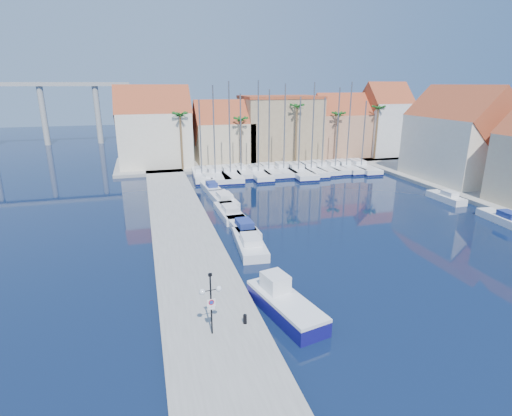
{
  "coord_description": "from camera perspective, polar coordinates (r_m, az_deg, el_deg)",
  "views": [
    {
      "loc": [
        -12.13,
        -24.09,
        14.1
      ],
      "look_at": [
        -2.41,
        10.11,
        3.0
      ],
      "focal_mm": 28.0,
      "sensor_mm": 36.0,
      "label": 1
    }
  ],
  "objects": [
    {
      "name": "sailboat_6",
      "position": [
        65.93,
        3.85,
        5.5
      ],
      "size": [
        3.21,
        9.64,
        14.13
      ],
      "rotation": [
        0.0,
        0.0,
        -0.08
      ],
      "color": "white",
      "rests_on": "ground"
    },
    {
      "name": "palm_2",
      "position": [
        71.18,
        5.87,
        13.96
      ],
      "size": [
        2.6,
        2.6,
        11.15
      ],
      "color": "brown",
      "rests_on": "shore_north"
    },
    {
      "name": "sailboat_1",
      "position": [
        62.53,
        -5.96,
        4.76
      ],
      "size": [
        3.39,
        11.25,
        13.93
      ],
      "rotation": [
        0.0,
        0.0,
        0.04
      ],
      "color": "white",
      "rests_on": "ground"
    },
    {
      "name": "building_3",
      "position": [
        80.62,
        11.88,
        11.11
      ],
      "size": [
        10.3,
        8.0,
        12.0
      ],
      "color": "tan",
      "rests_on": "shore_north"
    },
    {
      "name": "sailboat_0",
      "position": [
        62.59,
        -7.78,
        4.7
      ],
      "size": [
        3.19,
        9.91,
        11.9
      ],
      "rotation": [
        0.0,
        0.0,
        -0.06
      ],
      "color": "white",
      "rests_on": "ground"
    },
    {
      "name": "building_6",
      "position": [
        65.71,
        26.83,
        8.88
      ],
      "size": [
        9.0,
        14.3,
        13.5
      ],
      "color": "beige",
      "rests_on": "shore_east"
    },
    {
      "name": "shore_north",
      "position": [
        76.67,
        1.19,
        6.93
      ],
      "size": [
        54.0,
        16.0,
        0.5
      ],
      "primitive_type": "cube",
      "color": "gray",
      "rests_on": "ground"
    },
    {
      "name": "lamp_post",
      "position": [
        22.64,
        -6.48,
        -12.18
      ],
      "size": [
        1.28,
        0.44,
        3.78
      ],
      "rotation": [
        0.0,
        0.0,
        0.11
      ],
      "color": "black",
      "rests_on": "quay_west"
    },
    {
      "name": "shore_east",
      "position": [
        60.56,
        31.65,
        1.49
      ],
      "size": [
        12.0,
        60.0,
        0.5
      ],
      "primitive_type": "cube",
      "color": "gray",
      "rests_on": "ground"
    },
    {
      "name": "motorboat_east_0",
      "position": [
        49.6,
        31.93,
        -1.27
      ],
      "size": [
        2.34,
        6.04,
        1.4
      ],
      "rotation": [
        0.0,
        0.0,
        -0.08
      ],
      "color": "white",
      "rests_on": "ground"
    },
    {
      "name": "building_1",
      "position": [
        73.01,
        -4.67,
        10.36
      ],
      "size": [
        10.3,
        8.0,
        11.0
      ],
      "color": "#CCB290",
      "rests_on": "shore_north"
    },
    {
      "name": "quay_west",
      "position": [
        40.18,
        -10.43,
        -3.12
      ],
      "size": [
        6.0,
        77.0,
        0.5
      ],
      "primitive_type": "cube",
      "color": "gray",
      "rests_on": "ground"
    },
    {
      "name": "motorboat_west_2",
      "position": [
        44.28,
        -3.84,
        -0.58
      ],
      "size": [
        2.33,
        6.81,
        1.4
      ],
      "rotation": [
        0.0,
        0.0,
        0.03
      ],
      "color": "white",
      "rests_on": "ground"
    },
    {
      "name": "building_4",
      "position": [
        84.21,
        17.8,
        11.67
      ],
      "size": [
        8.3,
        8.0,
        14.0
      ],
      "color": "silver",
      "rests_on": "shore_north"
    },
    {
      "name": "palm_1",
      "position": [
        68.29,
        -2.19,
        12.31
      ],
      "size": [
        2.6,
        2.6,
        9.15
      ],
      "color": "brown",
      "rests_on": "shore_north"
    },
    {
      "name": "viaduct",
      "position": [
        109.52,
        -30.97,
        12.95
      ],
      "size": [
        48.0,
        2.2,
        14.45
      ],
      "color": "#9E9E99",
      "rests_on": "ground"
    },
    {
      "name": "bollard",
      "position": [
        24.5,
        -1.59,
        -15.58
      ],
      "size": [
        0.23,
        0.23,
        0.57
      ],
      "primitive_type": "cylinder",
      "color": "black",
      "rests_on": "quay_west"
    },
    {
      "name": "motorboat_west_1",
      "position": [
        39.57,
        -1.87,
        -2.76
      ],
      "size": [
        2.2,
        6.37,
        1.4
      ],
      "rotation": [
        0.0,
        0.0,
        0.03
      ],
      "color": "white",
      "rests_on": "ground"
    },
    {
      "name": "sailboat_11",
      "position": [
        69.79,
        12.54,
        5.78
      ],
      "size": [
        2.97,
        9.91,
        14.42
      ],
      "rotation": [
        0.0,
        0.0,
        0.04
      ],
      "color": "white",
      "rests_on": "ground"
    },
    {
      "name": "palm_4",
      "position": [
        78.51,
        17.09,
        13.28
      ],
      "size": [
        2.6,
        2.6,
        10.65
      ],
      "color": "brown",
      "rests_on": "shore_north"
    },
    {
      "name": "sailboat_4",
      "position": [
        63.56,
        0.18,
        5.08
      ],
      "size": [
        3.0,
        10.45,
        14.6
      ],
      "rotation": [
        0.0,
        0.0,
        -0.02
      ],
      "color": "white",
      "rests_on": "ground"
    },
    {
      "name": "sailboat_10",
      "position": [
        68.77,
        11.09,
        5.71
      ],
      "size": [
        3.0,
        9.01,
        13.55
      ],
      "rotation": [
        0.0,
        0.0,
        -0.07
      ],
      "color": "white",
      "rests_on": "ground"
    },
    {
      "name": "sailboat_5",
      "position": [
        65.12,
        1.69,
        5.37
      ],
      "size": [
        2.69,
        9.56,
        13.3
      ],
      "rotation": [
        0.0,
        0.0,
        -0.02
      ],
      "color": "white",
      "rests_on": "ground"
    },
    {
      "name": "palm_0",
      "position": [
        66.56,
        -10.8,
        12.72
      ],
      "size": [
        2.6,
        2.6,
        10.15
      ],
      "color": "brown",
      "rests_on": "shore_north"
    },
    {
      "name": "motorboat_west_4",
      "position": [
        55.02,
        -6.45,
        2.92
      ],
      "size": [
        2.15,
        5.8,
        1.4
      ],
      "rotation": [
        0.0,
        0.0,
        0.06
      ],
      "color": "white",
      "rests_on": "ground"
    },
    {
      "name": "sailboat_3",
      "position": [
        64.38,
        -2.24,
        5.24
      ],
      "size": [
        2.21,
        8.23,
        12.68
      ],
      "rotation": [
        0.0,
        0.0,
        -0.0
      ],
      "color": "white",
      "rests_on": "ground"
    },
    {
      "name": "sailboat_2",
      "position": [
        62.96,
        -3.75,
        4.91
      ],
      "size": [
        3.84,
        11.4,
        14.46
      ],
      "rotation": [
        0.0,
        0.0,
        -0.08
      ],
      "color": "white",
      "rests_on": "ground"
    },
    {
      "name": "fishing_boat",
      "position": [
        26.15,
        4.04,
        -13.38
      ],
      "size": [
        3.54,
        6.84,
        2.28
      ],
      "rotation": [
        0.0,
        0.0,
        0.22
      ],
      "color": "navy",
      "rests_on": "ground"
    },
    {
      "name": "sailboat_9",
      "position": [
        68.05,
        9.13,
        5.66
      ],
      "size": [
        3.11,
        10.01,
        12.04
      ],
      "rotation": [
        0.0,
        0.0,
        0.05
      ],
      "color": "white",
      "rests_on": "ground"
    },
    {
      "name": "ground",
      "position": [
        30.43,
        9.78,
        -10.54
      ],
      "size": [
        260.0,
        260.0,
        0.0
      ],
      "primitive_type": "plane",
      "color": "black",
      "rests_on": "ground"
    },
    {
      "name": "sailboat_12",
      "position": [
        70.63,
        14.56,
        5.73
      ],
      "size": [
        3.43,
        11.0,
        11.47
      ],
      "rotation": [
        0.0,
        0.0,
        -0.05
      ],
      "color": "white",
      "rests_on": "ground"
    },
    {
      "name": "building_0",
      "position": [
        71.52,
        -14.32,
        10.73
      ],
      "size": [
        12.3,
        9.0,
        13.5
      ],
      "color": "beige",
      "rests_on": "shore_north"
    },
    {
      "name": "sailboat_8",
      "position": [
        66.69,
        7.69,
        5.51
      ],
      "size": [
        2.84,
        10.23,
        14.34
      ],
      "rotation": [
        0.0,
        0.0,
        -0.01
      ],
      "color": "white",
      "rests_on": "ground"
    },
    {
      "name": "motorboat_west_5",
      "position": [
        60.0,
        -6.88,
        4.12
      ],
      "size": [
        2.33,
        6.04,
        1.4
      ],
      "rotation": [
        0.0,
        0.0,
        0.07
      ],
      "color": "white",
      "rests_on": "ground"
    },
    {
      "name": "motorboat_east_1",
      "position": [
        55.4,
        25.55,
        1.41
      ],
      "size": [
        1.79,
        5.39,
        1.4
      ],
      "rotation": [
        0.0,
        0.0,
        0.01
      ],
      "color": "white",
      "rests_on": "ground"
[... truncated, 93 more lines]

